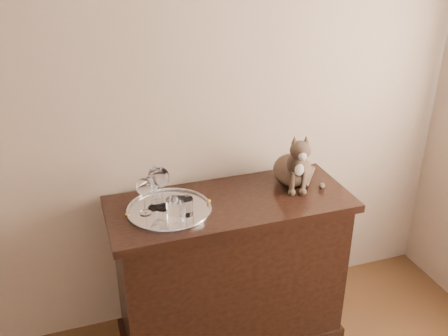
# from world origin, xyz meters

# --- Properties ---
(wall_back) EXTENTS (4.00, 0.10, 2.70)m
(wall_back) POSITION_xyz_m (0.00, 2.25, 1.35)
(wall_back) COLOR #C2A891
(wall_back) RESTS_ON ground
(sideboard) EXTENTS (1.20, 0.50, 0.85)m
(sideboard) POSITION_xyz_m (0.60, 1.94, 0.42)
(sideboard) COLOR black
(sideboard) RESTS_ON ground
(tray) EXTENTS (0.40, 0.40, 0.01)m
(tray) POSITION_xyz_m (0.29, 1.94, 0.85)
(tray) COLOR silver
(tray) RESTS_ON sideboard
(wine_glass_a) EXTENTS (0.07, 0.07, 0.18)m
(wine_glass_a) POSITION_xyz_m (0.23, 1.98, 0.95)
(wine_glass_a) COLOR silver
(wine_glass_a) RESTS_ON tray
(wine_glass_b) EXTENTS (0.07, 0.07, 0.19)m
(wine_glass_b) POSITION_xyz_m (0.26, 2.02, 0.95)
(wine_glass_b) COLOR silver
(wine_glass_b) RESTS_ON tray
(wine_glass_c) EXTENTS (0.07, 0.07, 0.18)m
(wine_glass_c) POSITION_xyz_m (0.18, 1.94, 0.95)
(wine_glass_c) COLOR silver
(wine_glass_c) RESTS_ON tray
(wine_glass_d) EXTENTS (0.08, 0.08, 0.21)m
(wine_glass_d) POSITION_xyz_m (0.27, 1.97, 0.96)
(wine_glass_d) COLOR silver
(wine_glass_d) RESTS_ON tray
(tumbler_a) EXTENTS (0.07, 0.07, 0.08)m
(tumbler_a) POSITION_xyz_m (0.36, 1.87, 0.90)
(tumbler_a) COLOR silver
(tumbler_a) RESTS_ON tray
(tumbler_b) EXTENTS (0.09, 0.09, 0.10)m
(tumbler_b) POSITION_xyz_m (0.31, 1.85, 0.91)
(tumbler_b) COLOR white
(tumbler_b) RESTS_ON tray
(cat) EXTENTS (0.36, 0.35, 0.31)m
(cat) POSITION_xyz_m (0.96, 2.01, 1.00)
(cat) COLOR #4A3B2C
(cat) RESTS_ON sideboard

